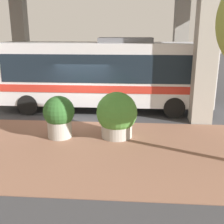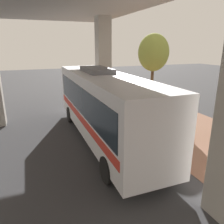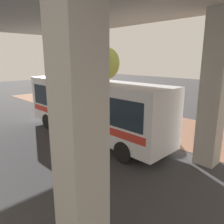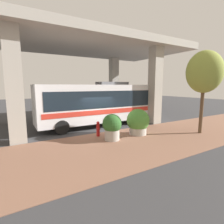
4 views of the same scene
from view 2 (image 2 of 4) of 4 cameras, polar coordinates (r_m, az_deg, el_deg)
The scene contains 8 objects.
ground_plane at distance 11.73m, azimuth 9.00°, elevation -7.23°, with size 80.00×80.00×0.00m, color #38383A.
sidewalk_strip at distance 13.40m, azimuth 20.23°, elevation -4.93°, with size 6.00×40.00×0.02m.
overpass at distance 9.45m, azimuth -12.99°, elevation 26.01°, with size 9.40×18.84×7.22m.
bus at distance 11.05m, azimuth -2.28°, elevation 2.36°, with size 2.53×10.44×3.66m.
fire_hydrant at distance 11.31m, azimuth 14.44°, elevation -5.69°, with size 0.45×0.22×1.02m.
planter_front at distance 12.15m, azimuth 18.09°, elevation -2.63°, with size 1.19×1.19×1.64m.
planter_middle at distance 13.71m, azimuth 11.73°, elevation 0.09°, with size 1.56×1.56×1.78m.
street_tree_near at distance 17.61m, azimuth 10.78°, elevation 14.93°, with size 2.36×2.36×5.68m.
Camera 2 is at (5.52, 9.20, 4.76)m, focal length 35.00 mm.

